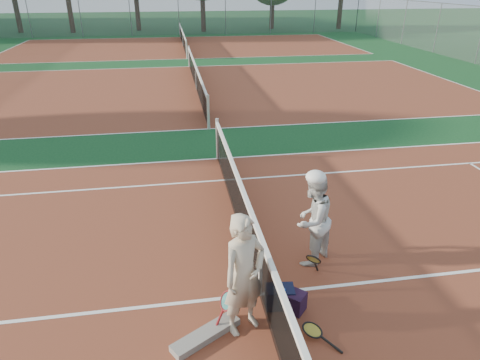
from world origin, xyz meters
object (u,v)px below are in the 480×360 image
object	(u,v)px
racket_black_held	(313,267)
sports_bag_purple	(292,301)
racket_red	(227,309)
sports_bag_navy	(280,297)
net_main	(261,267)
water_bottle	(284,300)
racket_spare	(312,332)
player_a	(244,275)
player_b	(312,220)

from	to	relation	value
racket_black_held	sports_bag_purple	world-z (taller)	racket_black_held
racket_red	racket_black_held	xyz separation A→B (m)	(1.45, 0.74, -0.02)
sports_bag_navy	sports_bag_purple	world-z (taller)	sports_bag_navy
net_main	racket_black_held	size ratio (longest dim) A/B	21.76
sports_bag_purple	net_main	bearing A→B (deg)	135.79
water_bottle	sports_bag_navy	bearing A→B (deg)	128.11
net_main	racket_spare	world-z (taller)	net_main
player_a	racket_red	distance (m)	0.64
racket_spare	sports_bag_navy	xyz separation A→B (m)	(-0.29, 0.63, 0.10)
player_b	racket_black_held	bearing A→B (deg)	36.00
racket_spare	racket_red	bearing A→B (deg)	32.79
sports_bag_purple	racket_red	bearing A→B (deg)	-170.50
racket_black_held	water_bottle	bearing A→B (deg)	-10.11
racket_spare	sports_bag_purple	size ratio (longest dim) A/B	1.62
racket_spare	water_bottle	world-z (taller)	water_bottle
sports_bag_navy	water_bottle	world-z (taller)	sports_bag_navy
player_a	sports_bag_purple	size ratio (longest dim) A/B	4.73
sports_bag_navy	racket_red	bearing A→B (deg)	-162.38
racket_red	sports_bag_purple	xyz separation A→B (m)	(0.96, 0.16, -0.12)
racket_black_held	water_bottle	world-z (taller)	racket_black_held
racket_red	racket_spare	size ratio (longest dim) A/B	0.90
sports_bag_navy	water_bottle	xyz separation A→B (m)	(0.04, -0.06, -0.01)
player_a	sports_bag_navy	size ratio (longest dim) A/B	4.30
sports_bag_navy	sports_bag_purple	xyz separation A→B (m)	(0.16, -0.09, -0.01)
racket_red	water_bottle	xyz separation A→B (m)	(0.84, 0.20, -0.12)
racket_black_held	sports_bag_navy	distance (m)	0.82
racket_spare	player_b	bearing A→B (deg)	-54.37
player_a	racket_black_held	xyz separation A→B (m)	(1.23, 0.82, -0.62)
racket_spare	sports_bag_purple	bearing A→B (deg)	-24.05
net_main	racket_red	bearing A→B (deg)	-136.76
sports_bag_purple	sports_bag_navy	bearing A→B (deg)	148.75
player_b	racket_spare	xyz separation A→B (m)	(-0.48, -1.63, -0.73)
racket_red	player_b	bearing A→B (deg)	8.37
sports_bag_navy	player_a	bearing A→B (deg)	-150.54
net_main	player_a	size ratio (longest dim) A/B	6.32
racket_spare	water_bottle	size ratio (longest dim) A/B	1.99
water_bottle	net_main	bearing A→B (deg)	129.16
racket_red	water_bottle	size ratio (longest dim) A/B	1.78
player_a	racket_red	bearing A→B (deg)	133.21
racket_black_held	net_main	bearing A→B (deg)	-38.74
player_a	sports_bag_navy	xyz separation A→B (m)	(0.58, 0.33, -0.71)
net_main	water_bottle	size ratio (longest dim) A/B	36.60
player_a	sports_bag_purple	distance (m)	1.06
net_main	sports_bag_navy	world-z (taller)	net_main
racket_black_held	water_bottle	size ratio (longest dim) A/B	1.68
player_a	racket_spare	world-z (taller)	player_a
player_a	water_bottle	size ratio (longest dim) A/B	5.80
net_main	racket_black_held	distance (m)	0.94
racket_red	water_bottle	distance (m)	0.87
net_main	racket_black_held	xyz separation A→B (m)	(0.88, 0.21, -0.26)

